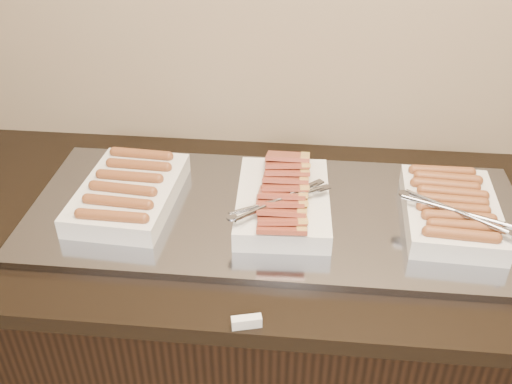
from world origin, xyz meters
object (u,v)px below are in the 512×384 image
(warming_tray, at_px, (276,213))
(dish_right, at_px, (451,209))
(counter, at_px, (278,341))
(dish_left, at_px, (129,192))
(dish_center, at_px, (283,199))

(warming_tray, relative_size, dish_right, 3.67)
(counter, height_order, dish_right, dish_right)
(dish_right, bearing_deg, counter, -178.19)
(warming_tray, relative_size, dish_left, 3.47)
(warming_tray, bearing_deg, counter, 0.00)
(counter, distance_m, warming_tray, 0.46)
(counter, bearing_deg, dish_center, -81.38)
(dish_left, bearing_deg, warming_tray, 3.27)
(warming_tray, height_order, dish_center, dish_center)
(counter, height_order, dish_center, dish_center)
(warming_tray, xyz_separation_m, dish_left, (-0.36, 0.00, 0.04))
(dish_left, height_order, dish_center, dish_center)
(counter, relative_size, dish_left, 5.95)
(dish_left, bearing_deg, dish_center, 2.60)
(warming_tray, height_order, dish_left, dish_left)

